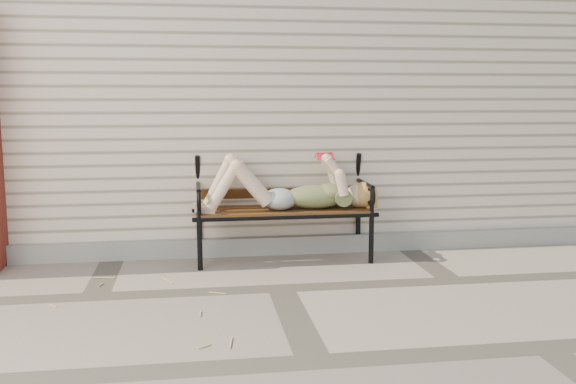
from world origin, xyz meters
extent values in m
plane|color=gray|center=(0.00, 0.00, 0.00)|extent=(80.00, 80.00, 0.00)
cube|color=beige|center=(0.00, 3.00, 1.50)|extent=(8.00, 4.00, 3.00)
cube|color=gray|center=(0.00, 0.97, 0.07)|extent=(8.00, 0.10, 0.15)
cylinder|color=black|center=(-0.55, 0.56, 0.21)|extent=(0.04, 0.04, 0.41)
cylinder|color=black|center=(-0.55, 0.97, 0.21)|extent=(0.04, 0.04, 0.41)
cylinder|color=black|center=(0.80, 0.56, 0.21)|extent=(0.04, 0.04, 0.41)
cylinder|color=black|center=(0.80, 0.97, 0.21)|extent=(0.04, 0.04, 0.41)
cube|color=brown|center=(0.13, 0.76, 0.41)|extent=(1.39, 0.45, 0.03)
cylinder|color=black|center=(0.13, 0.56, 0.39)|extent=(1.46, 0.04, 0.04)
cylinder|color=black|center=(0.13, 0.97, 0.39)|extent=(1.46, 0.04, 0.04)
torus|color=black|center=(0.13, 1.07, 0.87)|extent=(0.25, 0.03, 0.25)
ellipsoid|color=#0A3249|center=(0.38, 0.74, 0.52)|extent=(0.49, 0.28, 0.19)
ellipsoid|color=#0A3249|center=(0.49, 0.74, 0.55)|extent=(0.24, 0.27, 0.15)
ellipsoid|color=#9FA0A4|center=(0.09, 0.74, 0.51)|extent=(0.27, 0.31, 0.17)
sphere|color=beige|center=(0.74, 0.74, 0.52)|extent=(0.20, 0.20, 0.20)
ellipsoid|color=#E3A555|center=(0.78, 0.74, 0.52)|extent=(0.23, 0.23, 0.21)
cube|color=red|center=(0.46, 0.74, 0.87)|extent=(0.13, 0.02, 0.02)
cube|color=beige|center=(0.46, 0.70, 0.84)|extent=(0.13, 0.08, 0.05)
cube|color=beige|center=(0.46, 0.78, 0.84)|extent=(0.13, 0.08, 0.05)
cube|color=red|center=(0.46, 0.70, 0.84)|extent=(0.14, 0.09, 0.05)
cube|color=red|center=(0.46, 0.78, 0.84)|extent=(0.14, 0.09, 0.05)
cylinder|color=tan|center=(-1.68, -0.30, 0.01)|extent=(0.10, 0.09, 0.01)
cylinder|color=tan|center=(-0.39, -0.69, 0.01)|extent=(0.07, 0.07, 0.01)
cylinder|color=tan|center=(-0.94, -0.01, 0.01)|extent=(0.12, 0.03, 0.01)
cylinder|color=tan|center=(-1.06, 0.18, 0.01)|extent=(0.10, 0.05, 0.01)
cylinder|color=tan|center=(-0.50, 0.42, 0.01)|extent=(0.06, 0.08, 0.01)
cylinder|color=tan|center=(-1.49, -0.67, 0.01)|extent=(0.01, 0.12, 0.01)
cylinder|color=tan|center=(-0.50, -0.59, 0.01)|extent=(0.16, 0.03, 0.01)
cylinder|color=tan|center=(-0.42, -0.29, 0.01)|extent=(0.12, 0.13, 0.01)
cylinder|color=tan|center=(-0.72, 0.32, 0.01)|extent=(0.10, 0.05, 0.01)
cylinder|color=tan|center=(-1.84, -0.01, 0.01)|extent=(0.17, 0.02, 0.01)
cylinder|color=tan|center=(-0.87, -0.87, 0.01)|extent=(0.12, 0.05, 0.01)
camera|label=1|loc=(-0.59, -4.25, 1.33)|focal=40.00mm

